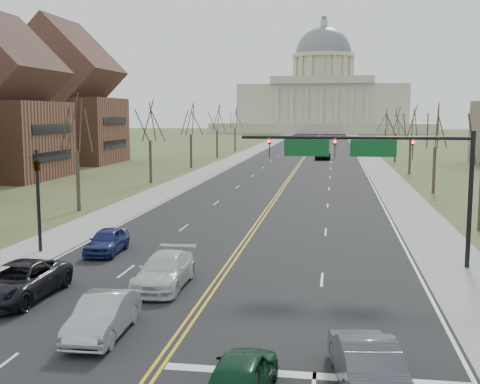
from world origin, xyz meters
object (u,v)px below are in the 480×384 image
(car_sb_inner_second, at_px, (165,271))
(car_far_nb, at_px, (323,155))
(car_nb_outer_lead, at_px, (365,360))
(car_far_sb, at_px, (299,142))
(car_nb_inner_lead, at_px, (241,375))
(car_sb_inner_lead, at_px, (103,316))
(signal_mast, at_px, (372,158))
(car_sb_outer_lead, at_px, (19,281))
(signal_left, at_px, (38,189))
(car_sb_outer_second, at_px, (107,241))

(car_sb_inner_second, distance_m, car_far_nb, 79.95)
(car_nb_outer_lead, xyz_separation_m, car_far_sb, (-10.01, 138.74, -0.08))
(car_nb_inner_lead, height_order, car_sb_inner_lead, car_sb_inner_lead)
(signal_mast, xyz_separation_m, car_sb_outer_lead, (-15.48, -8.69, -4.95))
(car_nb_outer_lead, distance_m, car_sb_outer_lead, 15.81)
(car_nb_outer_lead, height_order, car_far_nb, car_far_nb)
(signal_left, distance_m, car_sb_inner_lead, 15.35)
(car_sb_outer_lead, height_order, car_far_nb, car_sb_outer_lead)
(signal_mast, relative_size, car_sb_outer_lead, 2.11)
(signal_mast, xyz_separation_m, signal_left, (-18.95, 0.00, -2.05))
(car_far_sb, bearing_deg, car_sb_inner_second, -95.89)
(signal_mast, height_order, signal_left, signal_mast)
(signal_left, bearing_deg, car_nb_inner_lead, -48.42)
(signal_left, distance_m, car_far_sb, 124.14)
(car_sb_inner_second, xyz_separation_m, car_sb_outer_second, (-5.18, 6.05, -0.03))
(car_nb_inner_lead, height_order, car_far_nb, car_far_nb)
(signal_left, height_order, car_sb_outer_lead, signal_left)
(car_sb_outer_lead, distance_m, car_far_nb, 83.37)
(car_sb_outer_lead, bearing_deg, car_nb_inner_lead, -32.80)
(car_sb_inner_second, bearing_deg, signal_left, 147.35)
(signal_mast, bearing_deg, signal_left, 180.00)
(car_nb_inner_lead, relative_size, car_sb_outer_lead, 0.73)
(car_sb_outer_lead, bearing_deg, signal_mast, 31.25)
(car_sb_inner_second, bearing_deg, signal_mast, 30.80)
(car_sb_outer_second, bearing_deg, signal_left, -179.33)
(car_nb_inner_lead, distance_m, car_sb_outer_lead, 13.42)
(car_sb_outer_second, xyz_separation_m, car_far_sb, (3.94, 123.65, -0.02))
(car_sb_outer_lead, height_order, car_sb_outer_second, car_sb_outer_lead)
(signal_mast, relative_size, car_sb_inner_second, 2.30)
(car_sb_outer_second, bearing_deg, car_sb_inner_lead, -71.46)
(car_sb_outer_lead, distance_m, car_far_sb, 132.61)
(car_nb_outer_lead, relative_size, car_sb_inner_lead, 1.05)
(car_far_sb, bearing_deg, signal_left, -100.13)
(car_sb_inner_lead, bearing_deg, signal_mast, 48.47)
(car_sb_inner_second, bearing_deg, car_nb_inner_lead, -63.62)
(car_far_sb, bearing_deg, signal_mast, -91.38)
(signal_left, relative_size, car_sb_outer_second, 1.40)
(car_nb_outer_lead, distance_m, car_sb_outer_second, 20.55)
(signal_left, distance_m, car_sb_outer_second, 5.03)
(car_nb_inner_lead, xyz_separation_m, car_sb_inner_lead, (-5.74, 4.07, 0.03))
(car_sb_outer_second, height_order, car_far_nb, car_far_nb)
(car_sb_outer_lead, relative_size, car_sb_inner_second, 1.09)
(signal_mast, distance_m, car_far_sb, 124.44)
(car_nb_inner_lead, xyz_separation_m, car_sb_outer_second, (-10.44, 16.53, 0.01))
(car_sb_inner_lead, bearing_deg, car_far_nb, 84.04)
(car_nb_outer_lead, distance_m, car_far_sb, 139.10)
(signal_left, bearing_deg, car_nb_outer_lead, -39.60)
(signal_mast, bearing_deg, car_sb_outer_lead, -150.70)
(car_nb_inner_lead, distance_m, car_sb_inner_lead, 7.04)
(car_sb_inner_lead, relative_size, car_sb_outer_lead, 0.79)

